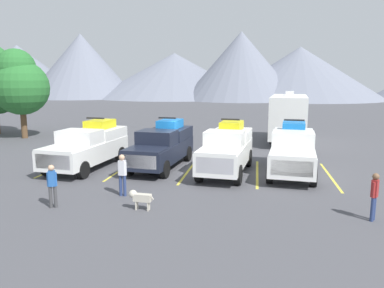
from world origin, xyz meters
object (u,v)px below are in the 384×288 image
object	(u,v)px
pickup_truck_d	(293,150)
pickup_truck_a	(88,145)
camper_trailer_a	(289,116)
person_a	(374,194)
person_b	(122,172)
pickup_truck_c	(227,149)
dog	(139,197)
pickup_truck_b	(162,145)
person_c	(52,183)

from	to	relation	value
pickup_truck_d	pickup_truck_a	bearing A→B (deg)	-177.59
camper_trailer_a	person_a	size ratio (longest dim) A/B	4.98
person_b	pickup_truck_c	bearing A→B (deg)	50.03
pickup_truck_d	person_b	size ratio (longest dim) A/B	3.41
person_b	dog	world-z (taller)	person_b
person_a	person_b	xyz separation A→B (m)	(-9.02, 1.14, 0.04)
pickup_truck_b	person_c	world-z (taller)	pickup_truck_b
person_b	pickup_truck_d	bearing A→B (deg)	35.00
person_a	pickup_truck_d	bearing A→B (deg)	108.90
pickup_truck_b	camper_trailer_a	world-z (taller)	camper_trailer_a
person_c	pickup_truck_a	bearing A→B (deg)	103.58
person_c	camper_trailer_a	bearing A→B (deg)	59.32
pickup_truck_a	person_a	xyz separation A→B (m)	(12.51, -5.57, -0.23)
person_b	person_c	bearing A→B (deg)	-138.64
pickup_truck_a	pickup_truck_c	world-z (taller)	pickup_truck_c
pickup_truck_d	dog	xyz separation A→B (m)	(-5.83, -6.30, -0.72)
camper_trailer_a	person_b	distance (m)	16.05
pickup_truck_a	camper_trailer_a	distance (m)	14.68
dog	pickup_truck_b	bearing A→B (deg)	97.05
pickup_truck_d	pickup_truck_b	bearing A→B (deg)	176.99
pickup_truck_a	pickup_truck_b	xyz separation A→B (m)	(3.80, 0.79, -0.01)
pickup_truck_a	pickup_truck_b	size ratio (longest dim) A/B	1.00
pickup_truck_d	person_c	size ratio (longest dim) A/B	3.60
pickup_truck_b	pickup_truck_c	world-z (taller)	pickup_truck_c
pickup_truck_a	person_b	bearing A→B (deg)	-51.80
person_b	pickup_truck_b	bearing A→B (deg)	86.61
pickup_truck_b	person_c	bearing A→B (deg)	-108.26
camper_trailer_a	dog	bearing A→B (deg)	-112.07
pickup_truck_c	dog	xyz separation A→B (m)	(-2.64, -5.93, -0.73)
person_c	dog	bearing A→B (deg)	5.91
pickup_truck_d	camper_trailer_a	xyz separation A→B (m)	(0.50, 9.30, 0.77)
pickup_truck_a	person_c	xyz separation A→B (m)	(1.50, -6.19, -0.24)
pickup_truck_b	dog	world-z (taller)	pickup_truck_b
camper_trailer_a	person_a	world-z (taller)	camper_trailer_a
pickup_truck_a	person_c	world-z (taller)	pickup_truck_a
pickup_truck_b	person_a	size ratio (longest dim) A/B	3.65
person_a	dog	size ratio (longest dim) A/B	1.72
pickup_truck_d	person_a	size ratio (longest dim) A/B	3.57
person_a	person_c	world-z (taller)	person_a
pickup_truck_b	camper_trailer_a	distance (m)	11.49
pickup_truck_a	dog	size ratio (longest dim) A/B	6.25
pickup_truck_d	person_b	bearing A→B (deg)	-145.00
camper_trailer_a	pickup_truck_c	bearing A→B (deg)	-110.85
person_a	person_b	bearing A→B (deg)	172.82
pickup_truck_b	pickup_truck_d	world-z (taller)	pickup_truck_d
pickup_truck_a	pickup_truck_c	distance (m)	7.26
pickup_truck_c	dog	bearing A→B (deg)	-114.00
pickup_truck_d	dog	world-z (taller)	pickup_truck_d
pickup_truck_a	person_a	distance (m)	13.69
pickup_truck_a	camper_trailer_a	size ratio (longest dim) A/B	0.73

